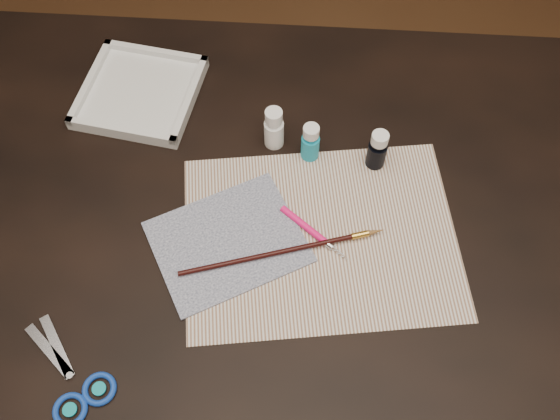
# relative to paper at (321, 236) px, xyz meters

# --- Properties ---
(ground) EXTENTS (3.50, 3.50, 0.02)m
(ground) POSITION_rel_paper_xyz_m (-0.07, 0.02, -0.76)
(ground) COLOR #422614
(ground) RESTS_ON ground
(table) EXTENTS (1.30, 0.90, 0.75)m
(table) POSITION_rel_paper_xyz_m (-0.07, 0.02, -0.38)
(table) COLOR black
(table) RESTS_ON ground
(paper) EXTENTS (0.47, 0.38, 0.00)m
(paper) POSITION_rel_paper_xyz_m (0.00, 0.00, 0.00)
(paper) COLOR silver
(paper) RESTS_ON table
(canvas) EXTENTS (0.28, 0.27, 0.00)m
(canvas) POSITION_rel_paper_xyz_m (-0.14, -0.02, 0.00)
(canvas) COLOR #131A38
(canvas) RESTS_ON paper
(paint_bottle_white) EXTENTS (0.04, 0.04, 0.08)m
(paint_bottle_white) POSITION_rel_paper_xyz_m (-0.09, 0.18, 0.04)
(paint_bottle_white) COLOR white
(paint_bottle_white) RESTS_ON table
(paint_bottle_cyan) EXTENTS (0.03, 0.03, 0.07)m
(paint_bottle_cyan) POSITION_rel_paper_xyz_m (-0.02, 0.16, 0.04)
(paint_bottle_cyan) COLOR #1797B7
(paint_bottle_cyan) RESTS_ON table
(paint_bottle_navy) EXTENTS (0.03, 0.03, 0.08)m
(paint_bottle_navy) POSITION_rel_paper_xyz_m (0.09, 0.15, 0.04)
(paint_bottle_navy) COLOR black
(paint_bottle_navy) RESTS_ON table
(paintbrush) EXTENTS (0.32, 0.11, 0.01)m
(paintbrush) POSITION_rel_paper_xyz_m (-0.06, -0.03, 0.01)
(paintbrush) COLOR black
(paintbrush) RESTS_ON canvas
(craft_knife) EXTENTS (0.11, 0.09, 0.01)m
(craft_knife) POSITION_rel_paper_xyz_m (-0.01, 0.00, 0.01)
(craft_knife) COLOR #FD126E
(craft_knife) RESTS_ON paper
(scissors) EXTENTS (0.20, 0.19, 0.01)m
(scissors) POSITION_rel_paper_xyz_m (-0.36, -0.24, 0.00)
(scissors) COLOR silver
(scissors) RESTS_ON table
(palette_tray) EXTENTS (0.23, 0.23, 0.02)m
(palette_tray) POSITION_rel_paper_xyz_m (-0.33, 0.27, 0.01)
(palette_tray) COLOR silver
(palette_tray) RESTS_ON table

